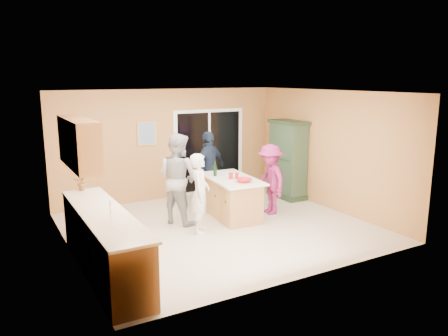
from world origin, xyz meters
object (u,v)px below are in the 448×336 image
woman_white (200,193)px  woman_navy (209,168)px  green_hutch (288,160)px  woman_magenta (270,179)px  kitchen_island (232,199)px  woman_grey (178,178)px

woman_white → woman_navy: (1.00, 1.55, 0.09)m
green_hutch → woman_magenta: (-1.12, -0.86, -0.16)m
kitchen_island → woman_magenta: size_ratio=1.11×
woman_white → woman_magenta: 1.83m
woman_navy → woman_white: bearing=32.7°
woman_white → woman_navy: woman_navy is taller
kitchen_island → woman_navy: bearing=92.9°
green_hutch → kitchen_island: bearing=-160.9°
green_hutch → woman_navy: size_ratio=1.11×
green_hutch → woman_white: green_hutch is taller
woman_grey → woman_white: bearing=161.1°
woman_grey → woman_navy: bearing=-82.9°
woman_white → kitchen_island: bearing=-31.1°
kitchen_island → green_hutch: green_hutch is taller
kitchen_island → woman_grey: (-1.09, 0.25, 0.51)m
green_hutch → woman_grey: green_hutch is taller
green_hutch → woman_grey: 3.08m
green_hutch → woman_navy: (-1.93, 0.39, -0.06)m
woman_white → woman_navy: size_ratio=0.89×
woman_white → woman_magenta: bearing=-48.4°
kitchen_island → woman_white: 1.14m
woman_grey → woman_magenta: bearing=-131.5°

